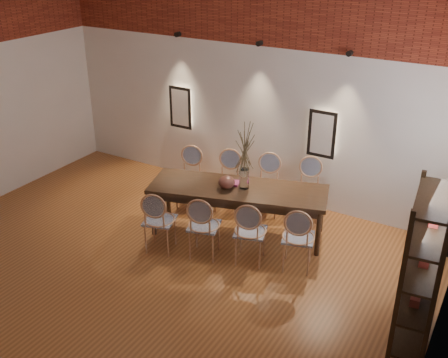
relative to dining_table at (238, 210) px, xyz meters
The scene contains 21 objects.
floor 2.26m from the dining_table, 104.36° to the right, with size 7.00×7.00×0.02m, color #9C5B2C.
wall_back 2.21m from the dining_table, 111.65° to the left, with size 7.00×0.10×4.00m, color silver.
niche_left 2.44m from the dining_table, 145.11° to the left, with size 0.36×0.06×0.66m, color #FFEAC6.
niche_right 1.76m from the dining_table, 59.94° to the left, with size 0.36×0.06×0.66m, color #FFEAC6.
spot_fixture_left 3.12m from the dining_table, 145.74° to the left, with size 0.08×0.08×0.10m, color black.
spot_fixture_mid 2.54m from the dining_table, 105.60° to the left, with size 0.08×0.08×0.10m, color black.
spot_fixture_right 2.72m from the dining_table, 50.30° to the left, with size 0.08×0.08×0.10m, color black.
dining_table is the anchor object (origin of this frame).
chair_near_a 1.18m from the dining_table, 127.44° to the right, with size 0.44×0.44×0.94m, color tan, non-canonical shape.
chair_near_b 0.77m from the dining_table, 98.04° to the right, with size 0.44×0.44×0.94m, color tan, non-canonical shape.
chair_near_c 0.77m from the dining_table, 48.41° to the right, with size 0.44×0.44×0.94m, color tan, non-canonical shape.
chair_near_d 1.18m from the dining_table, 19.01° to the right, with size 0.44×0.44×0.94m, color tan, non-canonical shape.
chair_far_a 1.18m from the dining_table, 160.99° to the left, with size 0.44×0.44×0.94m, color tan, non-canonical shape.
chair_far_b 0.77m from the dining_table, 131.59° to the left, with size 0.44×0.44×0.94m, color tan, non-canonical shape.
chair_far_c 0.77m from the dining_table, 81.96° to the left, with size 0.44×0.44×0.94m, color tan, non-canonical shape.
chair_far_d 1.18m from the dining_table, 52.56° to the left, with size 0.44×0.44×0.94m, color tan, non-canonical shape.
vase 0.53m from the dining_table, 16.77° to the left, with size 0.14×0.14×0.30m, color silver.
dried_branches 0.98m from the dining_table, 16.77° to the left, with size 0.50×0.50×0.70m, color brown, non-canonical shape.
bowl 0.49m from the dining_table, 145.54° to the right, with size 0.24×0.24×0.18m, color brown.
book 0.43m from the dining_table, 162.27° to the left, with size 0.26×0.18×0.03m, color #8F295E.
shelving_rack 2.94m from the dining_table, 19.60° to the right, with size 0.38×1.00×1.80m, color black, non-canonical shape.
Camera 1 is at (3.78, -3.76, 4.09)m, focal length 42.00 mm.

